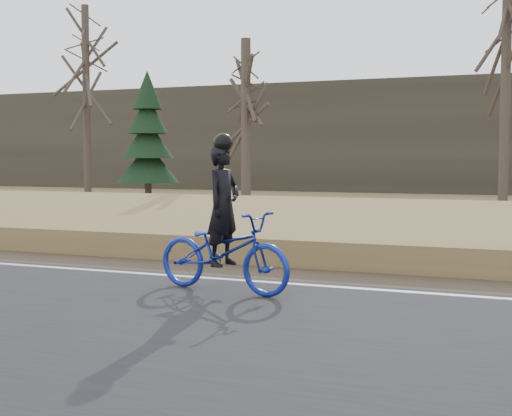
% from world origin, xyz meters
% --- Properties ---
extents(embankment, '(120.00, 5.00, 0.44)m').
position_xyz_m(embankment, '(0.00, 4.20, 0.22)').
color(embankment, olive).
rests_on(embankment, ground).
extents(ballast, '(120.00, 3.00, 0.45)m').
position_xyz_m(ballast, '(0.00, 8.00, 0.23)').
color(ballast, slate).
rests_on(ballast, ground).
extents(railroad, '(120.00, 2.40, 0.29)m').
position_xyz_m(railroad, '(0.00, 8.00, 0.53)').
color(railroad, black).
rests_on(railroad, ballast).
extents(treeline_backdrop, '(120.00, 4.00, 6.00)m').
position_xyz_m(treeline_backdrop, '(0.00, 30.00, 3.00)').
color(treeline_backdrop, '#383328').
rests_on(treeline_backdrop, ground).
extents(cyclist, '(2.15, 1.09, 2.10)m').
position_xyz_m(cyclist, '(5.47, -0.66, 0.72)').
color(cyclist, navy).
rests_on(cyclist, road).
extents(bare_tree_left, '(0.36, 0.36, 8.94)m').
position_xyz_m(bare_tree_left, '(-10.55, 19.03, 4.47)').
color(bare_tree_left, '#463B33').
rests_on(bare_tree_left, ground).
extents(bare_tree_near_left, '(0.36, 0.36, 6.21)m').
position_xyz_m(bare_tree_near_left, '(-0.84, 15.17, 3.11)').
color(bare_tree_near_left, '#463B33').
rests_on(bare_tree_near_left, ground).
extents(bare_tree_center, '(0.36, 0.36, 8.88)m').
position_xyz_m(bare_tree_center, '(8.07, 17.89, 4.44)').
color(bare_tree_center, '#463B33').
rests_on(bare_tree_center, ground).
extents(conifer, '(2.60, 2.60, 5.46)m').
position_xyz_m(conifer, '(-5.88, 16.67, 2.58)').
color(conifer, '#463B33').
rests_on(conifer, ground).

